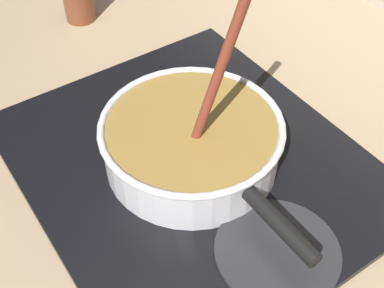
# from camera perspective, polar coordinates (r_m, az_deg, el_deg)

# --- Properties ---
(ground) EXTENTS (2.40, 1.60, 0.04)m
(ground) POSITION_cam_1_polar(r_m,az_deg,el_deg) (0.77, -11.46, -9.05)
(ground) COLOR #9E8466
(hob_plate) EXTENTS (0.56, 0.48, 0.01)m
(hob_plate) POSITION_cam_1_polar(r_m,az_deg,el_deg) (0.80, 0.00, -2.15)
(hob_plate) COLOR black
(hob_plate) RESTS_ON ground
(burner_ring) EXTENTS (0.19, 0.19, 0.01)m
(burner_ring) POSITION_cam_1_polar(r_m,az_deg,el_deg) (0.79, 0.00, -1.66)
(burner_ring) COLOR #592D0C
(burner_ring) RESTS_ON hob_plate
(spare_burner) EXTENTS (0.17, 0.17, 0.01)m
(spare_burner) POSITION_cam_1_polar(r_m,az_deg,el_deg) (0.70, 9.48, -11.68)
(spare_burner) COLOR #262628
(spare_burner) RESTS_ON hob_plate
(cooking_pan) EXTENTS (0.39, 0.27, 0.29)m
(cooking_pan) POSITION_cam_1_polar(r_m,az_deg,el_deg) (0.76, 0.06, 0.23)
(cooking_pan) COLOR silver
(cooking_pan) RESTS_ON hob_plate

